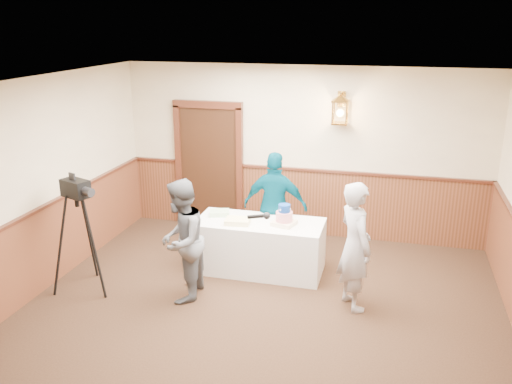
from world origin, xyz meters
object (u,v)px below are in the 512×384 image
at_px(sheet_cake_yellow, 238,221).
at_px(baker, 355,246).
at_px(interviewer, 181,241).
at_px(tiered_cake, 284,217).
at_px(sheet_cake_green, 219,213).
at_px(assistant_p, 275,206).
at_px(tv_camera_rig, 81,242).
at_px(display_table, 260,246).

relative_size(sheet_cake_yellow, baker, 0.21).
bearing_deg(interviewer, sheet_cake_yellow, 147.53).
relative_size(tiered_cake, sheet_cake_yellow, 1.06).
height_order(sheet_cake_green, assistant_p, assistant_p).
bearing_deg(interviewer, tiered_cake, 127.71).
relative_size(assistant_p, tv_camera_rig, 1.07).
height_order(baker, tv_camera_rig, baker).
bearing_deg(sheet_cake_yellow, tv_camera_rig, -151.28).
bearing_deg(interviewer, baker, 94.86).
distance_m(sheet_cake_yellow, baker, 1.75).
height_order(tiered_cake, tv_camera_rig, tv_camera_rig).
relative_size(baker, tv_camera_rig, 1.07).
bearing_deg(assistant_p, interviewer, 61.15).
xyz_separation_m(display_table, tv_camera_rig, (-2.12, -1.16, 0.32)).
bearing_deg(tiered_cake, tv_camera_rig, -155.69).
bearing_deg(tiered_cake, interviewer, -138.29).
height_order(interviewer, assistant_p, assistant_p).
bearing_deg(display_table, interviewer, -126.10).
height_order(display_table, interviewer, interviewer).
relative_size(interviewer, tv_camera_rig, 1.04).
bearing_deg(baker, sheet_cake_green, 35.19).
relative_size(display_table, interviewer, 1.13).
xyz_separation_m(tiered_cake, interviewer, (-1.12, -1.00, -0.07)).
height_order(sheet_cake_yellow, baker, baker).
xyz_separation_m(display_table, tiered_cake, (0.36, -0.04, 0.49)).
distance_m(sheet_cake_green, interviewer, 1.16).
height_order(display_table, sheet_cake_green, sheet_cake_green).
bearing_deg(assistant_p, sheet_cake_green, 28.06).
bearing_deg(tv_camera_rig, sheet_cake_green, 61.78).
bearing_deg(tiered_cake, display_table, 173.44).
distance_m(tiered_cake, assistant_p, 0.60).
relative_size(display_table, baker, 1.10).
bearing_deg(tiered_cake, baker, -32.95).
distance_m(interviewer, assistant_p, 1.77).
relative_size(sheet_cake_yellow, sheet_cake_green, 1.21).
bearing_deg(tv_camera_rig, baker, 28.51).
bearing_deg(sheet_cake_yellow, sheet_cake_green, 142.89).
relative_size(display_table, tiered_cake, 5.01).
xyz_separation_m(sheet_cake_yellow, sheet_cake_green, (-0.36, 0.27, -0.00)).
xyz_separation_m(baker, tv_camera_rig, (-3.51, -0.46, -0.13)).
relative_size(sheet_cake_yellow, tv_camera_rig, 0.22).
xyz_separation_m(sheet_cake_green, assistant_p, (0.75, 0.39, 0.04)).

